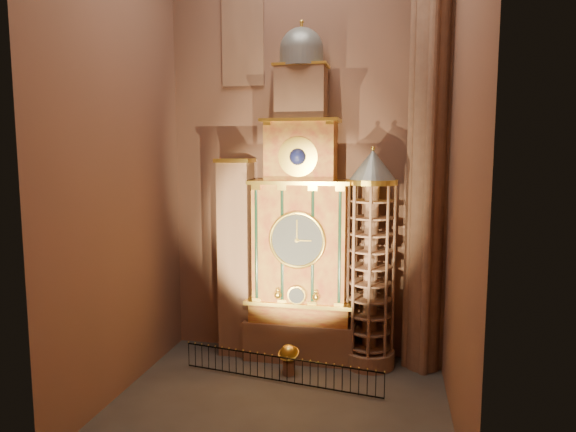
% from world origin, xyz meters
% --- Properties ---
extents(floor, '(14.00, 14.00, 0.00)m').
position_xyz_m(floor, '(0.00, 0.00, 0.00)').
color(floor, '#383330').
rests_on(floor, ground).
extents(wall_back, '(22.00, 0.00, 22.00)m').
position_xyz_m(wall_back, '(0.00, 6.00, 11.00)').
color(wall_back, brown).
rests_on(wall_back, floor).
extents(wall_left, '(0.00, 22.00, 22.00)m').
position_xyz_m(wall_left, '(-7.00, 0.00, 11.00)').
color(wall_left, brown).
rests_on(wall_left, floor).
extents(wall_right, '(0.00, 22.00, 22.00)m').
position_xyz_m(wall_right, '(7.00, 0.00, 11.00)').
color(wall_right, brown).
rests_on(wall_right, floor).
extents(astronomical_clock, '(5.60, 2.41, 16.70)m').
position_xyz_m(astronomical_clock, '(0.00, 4.96, 6.68)').
color(astronomical_clock, '#8C634C').
rests_on(astronomical_clock, floor).
extents(portrait_tower, '(1.80, 1.60, 10.20)m').
position_xyz_m(portrait_tower, '(-3.40, 4.98, 5.15)').
color(portrait_tower, '#8C634C').
rests_on(portrait_tower, floor).
extents(stair_turret, '(2.50, 2.50, 10.80)m').
position_xyz_m(stair_turret, '(3.50, 4.70, 5.27)').
color(stair_turret, '#8C634C').
rests_on(stair_turret, floor).
extents(gothic_pier, '(2.04, 2.04, 22.00)m').
position_xyz_m(gothic_pier, '(6.10, 5.00, 11.00)').
color(gothic_pier, '#8C634C').
rests_on(gothic_pier, floor).
extents(stained_glass_window, '(2.20, 0.14, 5.20)m').
position_xyz_m(stained_glass_window, '(-3.20, 5.92, 16.50)').
color(stained_glass_window, navy).
rests_on(stained_glass_window, wall_back).
extents(celestial_globe, '(1.23, 1.19, 1.47)m').
position_xyz_m(celestial_globe, '(-0.18, 2.80, 0.88)').
color(celestial_globe, '#8C634C').
rests_on(celestial_globe, floor).
extents(iron_railing, '(9.49, 1.60, 1.19)m').
position_xyz_m(iron_railing, '(-0.41, 1.85, 0.64)').
color(iron_railing, black).
rests_on(iron_railing, floor).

